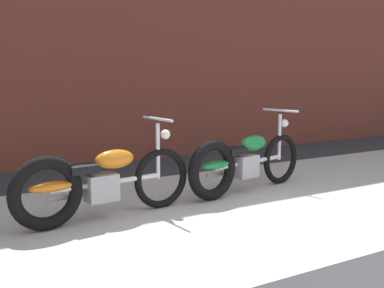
# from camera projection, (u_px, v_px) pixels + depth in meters

# --- Properties ---
(ground_plane) EXTENTS (80.00, 80.00, 0.00)m
(ground_plane) POSITION_uv_depth(u_px,v_px,m) (357.00, 258.00, 3.79)
(ground_plane) COLOR #2D2D30
(sidewalk_slab) EXTENTS (36.00, 3.50, 0.01)m
(sidewalk_slab) POSITION_uv_depth(u_px,v_px,m) (235.00, 205.00, 5.29)
(sidewalk_slab) COLOR #B2ADA3
(sidewalk_slab) RESTS_ON ground
(motorcycle_orange) EXTENTS (2.00, 0.58, 1.03)m
(motorcycle_orange) POSITION_uv_depth(u_px,v_px,m) (94.00, 183.00, 4.69)
(motorcycle_orange) COLOR black
(motorcycle_orange) RESTS_ON ground
(motorcycle_green) EXTENTS (1.99, 0.68, 1.03)m
(motorcycle_green) POSITION_uv_depth(u_px,v_px,m) (241.00, 162.00, 5.78)
(motorcycle_green) COLOR black
(motorcycle_green) RESTS_ON ground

